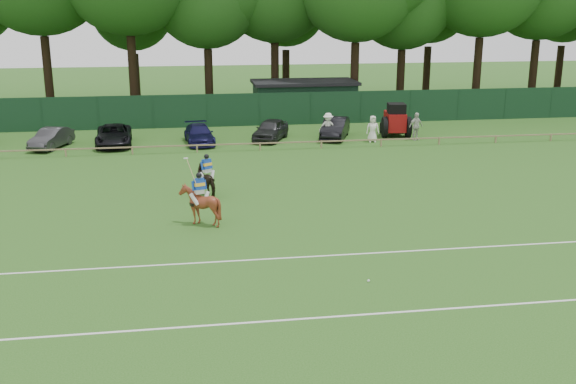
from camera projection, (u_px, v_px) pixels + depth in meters
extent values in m
plane|color=#1E4C14|center=(287.00, 248.00, 25.82)|extent=(160.00, 160.00, 0.00)
imported|color=black|center=(207.00, 181.00, 32.76)|extent=(1.61, 1.91, 1.48)
imported|color=maroon|center=(200.00, 205.00, 28.41)|extent=(1.79, 1.90, 1.73)
imported|color=#303033|center=(51.00, 138.00, 43.59)|extent=(2.52, 4.16, 1.29)
imported|color=black|center=(114.00, 135.00, 44.35)|extent=(2.56, 5.03, 1.36)
imported|color=#13123B|center=(199.00, 134.00, 44.97)|extent=(2.15, 4.47, 1.26)
imported|color=#2A2B2D|center=(271.00, 130.00, 46.14)|extent=(3.28, 4.53, 1.43)
imported|color=black|center=(335.00, 128.00, 46.76)|extent=(3.00, 4.64, 1.44)
imported|color=white|center=(328.00, 127.00, 45.81)|extent=(1.26, 0.75, 1.92)
imported|color=beige|center=(416.00, 126.00, 46.11)|extent=(1.20, 0.82, 1.89)
imported|color=white|center=(373.00, 129.00, 45.43)|extent=(0.92, 0.64, 1.79)
cube|color=silver|center=(207.00, 170.00, 32.62)|extent=(0.44, 0.41, 0.18)
cube|color=#173EA6|center=(207.00, 164.00, 32.53)|extent=(0.50, 0.47, 0.51)
cube|color=yellow|center=(207.00, 164.00, 32.53)|extent=(0.52, 0.47, 0.18)
sphere|color=black|center=(206.00, 156.00, 32.43)|extent=(0.25, 0.25, 0.25)
cylinder|color=silver|center=(212.00, 176.00, 32.82)|extent=(0.35, 0.48, 0.59)
cylinder|color=silver|center=(203.00, 177.00, 32.50)|extent=(0.49, 0.24, 0.59)
cube|color=silver|center=(199.00, 191.00, 28.25)|extent=(0.42, 0.35, 0.18)
cube|color=#173EA6|center=(199.00, 184.00, 28.17)|extent=(0.47, 0.41, 0.51)
cube|color=yellow|center=(199.00, 184.00, 28.17)|extent=(0.50, 0.40, 0.18)
sphere|color=black|center=(199.00, 175.00, 28.07)|extent=(0.25, 0.25, 0.25)
cylinder|color=silver|center=(206.00, 198.00, 28.40)|extent=(0.40, 0.43, 0.59)
cylinder|color=silver|center=(194.00, 199.00, 28.18)|extent=(0.45, 0.30, 0.59)
cylinder|color=tan|center=(191.00, 172.00, 27.94)|extent=(0.43, 0.49, 1.17)
sphere|color=silver|center=(369.00, 281.00, 22.70)|extent=(0.09, 0.09, 0.09)
cube|color=silver|center=(317.00, 318.00, 20.11)|extent=(60.00, 0.10, 0.01)
cube|color=silver|center=(291.00, 258.00, 24.87)|extent=(60.00, 0.10, 0.01)
cube|color=#997F5B|center=(244.00, 144.00, 42.83)|extent=(62.00, 0.08, 0.08)
cube|color=#14351E|center=(234.00, 110.00, 51.17)|extent=(92.00, 0.04, 2.50)
cube|color=#14331E|center=(304.00, 101.00, 54.87)|extent=(8.00, 4.00, 2.80)
cube|color=black|center=(304.00, 82.00, 54.46)|extent=(8.40, 4.40, 0.24)
cube|color=maroon|center=(395.00, 121.00, 47.62)|extent=(1.59, 2.50, 1.27)
cube|color=black|center=(396.00, 110.00, 47.00)|extent=(1.34, 1.42, 0.88)
cylinder|color=black|center=(385.00, 127.00, 47.03)|extent=(0.50, 1.49, 1.47)
cylinder|color=black|center=(408.00, 127.00, 47.05)|extent=(0.50, 1.49, 1.47)
cylinder|color=black|center=(382.00, 128.00, 48.72)|extent=(0.40, 0.81, 0.78)
cylinder|color=black|center=(402.00, 128.00, 48.74)|extent=(0.40, 0.81, 0.78)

